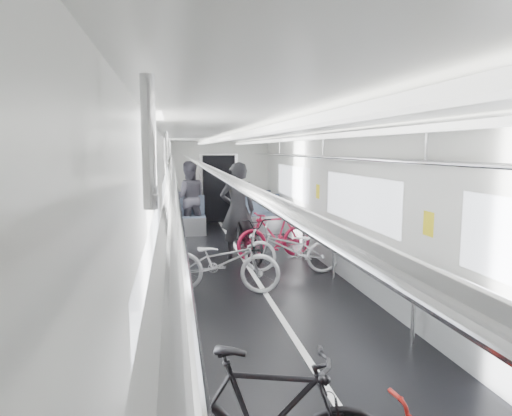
% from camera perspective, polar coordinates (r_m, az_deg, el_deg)
% --- Properties ---
extents(car_shell, '(3.02, 14.01, 2.41)m').
position_cam_1_polar(car_shell, '(8.58, -1.22, 0.29)').
color(car_shell, black).
rests_on(car_shell, ground).
extents(bike_left_far, '(1.91, 1.13, 0.95)m').
position_cam_1_polar(bike_left_far, '(7.05, -4.31, -6.70)').
color(bike_left_far, '#A3A4A8').
rests_on(bike_left_far, floor).
extents(bike_right_mid, '(1.76, 0.95, 0.88)m').
position_cam_1_polar(bike_right_mid, '(8.13, 4.44, -5.05)').
color(bike_right_mid, '#BCBBC1').
rests_on(bike_right_mid, floor).
extents(bike_right_far, '(1.71, 0.87, 0.99)m').
position_cam_1_polar(bike_right_far, '(9.12, 2.35, -3.30)').
color(bike_right_far, '#B7163A').
rests_on(bike_right_far, floor).
extents(bike_aisle, '(0.77, 1.70, 0.87)m').
position_cam_1_polar(bike_aisle, '(9.16, -0.73, -3.66)').
color(bike_aisle, black).
rests_on(bike_aisle, floor).
extents(person_standing, '(0.71, 0.47, 1.93)m').
position_cam_1_polar(person_standing, '(9.13, -2.32, -0.30)').
color(person_standing, black).
rests_on(person_standing, floor).
extents(person_seated, '(0.97, 0.78, 1.89)m').
position_cam_1_polar(person_seated, '(11.79, -8.41, 1.25)').
color(person_seated, '#2F2D35').
rests_on(person_seated, floor).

